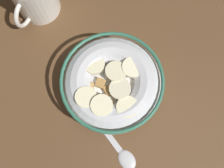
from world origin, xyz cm
name	(u,v)px	position (x,y,z in cm)	size (l,w,h in cm)	color
ground_plane	(112,89)	(0.00, 0.00, -1.00)	(118.88, 118.88, 2.00)	brown
cereal_bowl	(112,84)	(0.04, 0.00, 3.13)	(17.33, 17.33, 6.06)	silver
spoon	(120,150)	(9.86, 5.42, 0.33)	(8.45, 12.47, 0.80)	silver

